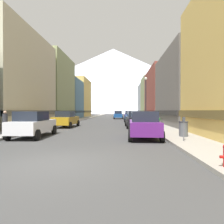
% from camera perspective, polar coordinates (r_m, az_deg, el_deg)
% --- Properties ---
extents(ground_plane, '(400.00, 400.00, 0.00)m').
position_cam_1_polar(ground_plane, '(7.12, -16.87, -14.48)').
color(ground_plane, '#3B3B3B').
extents(sidewalk_left, '(2.50, 100.00, 0.15)m').
position_cam_1_polar(sidewalk_left, '(42.39, -8.85, -1.96)').
color(sidewalk_left, gray).
rests_on(sidewalk_left, ground).
extents(sidewalk_right, '(2.50, 100.00, 0.15)m').
position_cam_1_polar(sidewalk_right, '(41.70, 8.23, -2.00)').
color(sidewalk_right, gray).
rests_on(sidewalk_right, ground).
extents(storefront_left_1, '(7.68, 12.85, 10.97)m').
position_cam_1_polar(storefront_left_1, '(26.07, -28.75, 8.04)').
color(storefront_left_1, beige).
rests_on(storefront_left_1, ground).
extents(storefront_left_2, '(9.48, 11.27, 11.76)m').
position_cam_1_polar(storefront_left_2, '(37.75, -19.76, 6.28)').
color(storefront_left_2, '#8C9966').
rests_on(storefront_left_2, ground).
extents(storefront_left_3, '(9.38, 9.17, 9.14)m').
position_cam_1_polar(storefront_left_3, '(47.68, -14.74, 3.51)').
color(storefront_left_3, slate).
rests_on(storefront_left_3, ground).
extents(storefront_left_4, '(8.10, 12.03, 10.99)m').
position_cam_1_polar(storefront_left_4, '(57.99, -10.90, 3.86)').
color(storefront_left_4, '#D8B259').
rests_on(storefront_left_4, ground).
extents(storefront_right_1, '(8.22, 12.24, 8.88)m').
position_cam_1_polar(storefront_right_1, '(25.70, 23.77, 5.86)').
color(storefront_right_1, '#66605B').
rests_on(storefront_right_1, ground).
extents(storefront_right_2, '(7.44, 13.48, 9.58)m').
position_cam_1_polar(storefront_right_2, '(38.34, 16.05, 4.58)').
color(storefront_right_2, brown).
rests_on(storefront_right_2, ground).
extents(storefront_right_3, '(8.39, 9.00, 10.01)m').
position_cam_1_polar(storefront_right_3, '(49.50, 13.59, 3.89)').
color(storefront_right_3, '#8C9966').
rests_on(storefront_right_3, ground).
extents(storefront_right_4, '(6.92, 8.66, 9.48)m').
position_cam_1_polar(storefront_right_4, '(58.22, 11.22, 3.11)').
color(storefront_right_4, '#99A5B2').
rests_on(storefront_right_4, ground).
extents(car_left_0, '(2.20, 4.46, 1.78)m').
position_cam_1_polar(car_left_0, '(14.49, -22.22, -3.29)').
color(car_left_0, silver).
rests_on(car_left_0, ground).
extents(car_left_1, '(2.14, 4.43, 1.78)m').
position_cam_1_polar(car_left_1, '(21.97, -13.38, -2.02)').
color(car_left_1, '#B28419').
rests_on(car_left_1, ground).
extents(car_right_0, '(2.21, 4.47, 1.78)m').
position_cam_1_polar(car_right_0, '(12.96, 9.37, -3.70)').
color(car_right_0, '#591E72').
rests_on(car_right_0, ground).
extents(car_right_1, '(2.18, 4.45, 1.78)m').
position_cam_1_polar(car_right_1, '(21.02, 6.86, -2.12)').
color(car_right_1, black).
rests_on(car_right_1, ground).
extents(car_right_2, '(2.19, 4.46, 1.78)m').
position_cam_1_polar(car_right_2, '(28.77, 5.77, -1.44)').
color(car_right_2, '#19478C').
rests_on(car_right_2, ground).
extents(car_right_3, '(2.18, 4.45, 1.78)m').
position_cam_1_polar(car_right_3, '(35.53, 5.21, -1.09)').
color(car_right_3, '#591E72').
rests_on(car_right_3, ground).
extents(car_driving_0, '(2.06, 4.40, 1.78)m').
position_cam_1_polar(car_driving_0, '(43.13, 1.86, -0.82)').
color(car_driving_0, '#19478C').
rests_on(car_driving_0, ground).
extents(parking_meter_near, '(0.14, 0.10, 1.33)m').
position_cam_1_polar(parking_meter_near, '(11.39, 20.37, -3.71)').
color(parking_meter_near, '#595960').
rests_on(parking_meter_near, sidewalk_right).
extents(trash_bin_right, '(0.59, 0.59, 0.98)m').
position_cam_1_polar(trash_bin_right, '(13.45, 20.30, -4.66)').
color(trash_bin_right, '#4C5156').
rests_on(trash_bin_right, sidewalk_right).
extents(potted_plant_0, '(0.53, 0.53, 0.82)m').
position_cam_1_polar(potted_plant_0, '(25.37, 13.45, -2.36)').
color(potted_plant_0, '#4C4C51').
rests_on(potted_plant_0, sidewalk_right).
extents(pedestrian_0, '(0.36, 0.36, 1.67)m').
position_cam_1_polar(pedestrian_0, '(16.29, -28.98, -2.82)').
color(pedestrian_0, '#333338').
rests_on(pedestrian_0, sidewalk_left).
extents(pedestrian_1, '(0.36, 0.36, 1.57)m').
position_cam_1_polar(pedestrian_1, '(32.49, 9.77, -1.28)').
color(pedestrian_1, brown).
rests_on(pedestrian_1, sidewalk_right).
extents(streetlamp_right, '(0.36, 0.36, 5.86)m').
position_cam_1_polar(streetlamp_right, '(24.60, 9.92, 5.44)').
color(streetlamp_right, black).
rests_on(streetlamp_right, sidewalk_right).
extents(mountain_backdrop, '(318.86, 318.86, 86.86)m').
position_cam_1_polar(mountain_backdrop, '(269.95, 0.37, 9.28)').
color(mountain_backdrop, silver).
rests_on(mountain_backdrop, ground).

